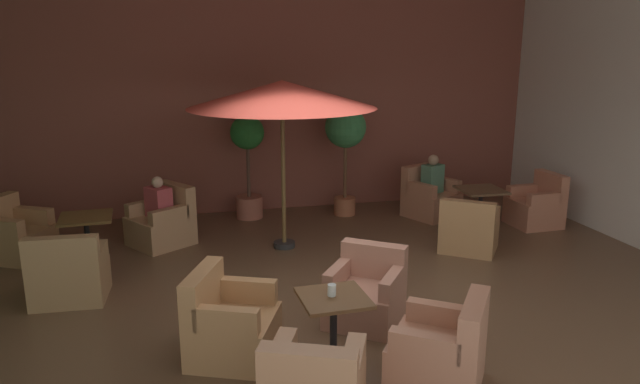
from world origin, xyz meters
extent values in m
cube|color=brown|center=(0.00, 0.00, -0.01)|extent=(9.93, 8.03, 0.02)
cube|color=brown|center=(0.00, 3.97, 2.05)|extent=(9.93, 0.08, 4.10)
cylinder|color=black|center=(-0.37, -1.60, 0.01)|extent=(0.41, 0.41, 0.02)
cylinder|color=black|center=(-0.37, -1.60, 0.33)|extent=(0.07, 0.07, 0.66)
cube|color=brown|center=(-0.37, -1.60, 0.68)|extent=(0.64, 0.64, 0.03)
cube|color=tan|center=(0.20, -0.82, 0.21)|extent=(1.06, 1.07, 0.41)
cube|color=tan|center=(0.38, -0.57, 0.61)|extent=(0.70, 0.57, 0.39)
cube|color=tan|center=(0.42, -1.03, 0.51)|extent=(0.46, 0.57, 0.20)
cube|color=tan|center=(-0.07, -0.67, 0.51)|extent=(0.46, 0.57, 0.20)
cube|color=tan|center=(-1.26, -1.22, 0.21)|extent=(1.02, 1.04, 0.43)
cube|color=tan|center=(-1.54, -1.10, 0.65)|extent=(0.47, 0.80, 0.44)
cube|color=tan|center=(-1.09, -0.92, 0.55)|extent=(0.60, 0.35, 0.24)
cube|color=tan|center=(-1.35, -1.54, 0.55)|extent=(0.60, 0.35, 0.24)
cube|color=tan|center=(-0.88, -2.76, 0.64)|extent=(0.73, 0.45, 0.42)
cube|color=tan|center=(-1.00, -2.33, 0.55)|extent=(0.39, 0.63, 0.23)
cube|color=tan|center=(-0.48, -2.56, 0.55)|extent=(0.39, 0.63, 0.23)
cube|color=tan|center=(0.41, -2.16, 0.22)|extent=(1.07, 1.07, 0.45)
cube|color=tan|center=(0.66, -2.34, 0.66)|extent=(0.58, 0.72, 0.41)
cube|color=tan|center=(0.19, -2.39, 0.55)|extent=(0.57, 0.46, 0.19)
cube|color=tan|center=(0.56, -1.88, 0.55)|extent=(0.57, 0.46, 0.19)
cylinder|color=black|center=(3.02, 1.82, 0.01)|extent=(0.35, 0.35, 0.02)
cylinder|color=black|center=(3.02, 1.82, 0.33)|extent=(0.07, 0.07, 0.66)
cube|color=brown|center=(3.02, 1.82, 0.68)|extent=(0.71, 0.71, 0.03)
cube|color=#BE7658|center=(4.04, 1.85, 0.22)|extent=(0.76, 0.74, 0.45)
cube|color=#BE7658|center=(4.33, 1.86, 0.66)|extent=(0.18, 0.72, 0.44)
cube|color=#BE7658|center=(4.01, 1.56, 0.54)|extent=(0.58, 0.16, 0.19)
cube|color=#BE7658|center=(3.99, 2.14, 0.54)|extent=(0.58, 0.16, 0.19)
cube|color=#B77756|center=(2.60, 2.75, 0.22)|extent=(1.02, 1.02, 0.44)
cube|color=#B77756|center=(2.48, 3.02, 0.66)|extent=(0.77, 0.47, 0.44)
cube|color=#B77756|center=(2.91, 2.84, 0.55)|extent=(0.36, 0.60, 0.21)
cube|color=#B77756|center=(2.33, 2.57, 0.55)|extent=(0.36, 0.60, 0.21)
cube|color=tan|center=(2.41, 1.01, 0.21)|extent=(1.04, 1.03, 0.43)
cube|color=tan|center=(2.24, 0.79, 0.62)|extent=(0.71, 0.59, 0.39)
cube|color=tan|center=(2.18, 1.23, 0.53)|extent=(0.45, 0.53, 0.21)
cube|color=tan|center=(2.68, 0.85, 0.53)|extent=(0.45, 0.53, 0.21)
cylinder|color=black|center=(-2.93, 1.73, 0.01)|extent=(0.39, 0.39, 0.02)
cylinder|color=black|center=(-2.93, 1.73, 0.33)|extent=(0.07, 0.07, 0.66)
cube|color=brown|center=(-2.93, 1.73, 0.68)|extent=(0.71, 0.71, 0.03)
cube|color=tan|center=(-3.94, 2.26, 0.22)|extent=(1.05, 1.04, 0.43)
cube|color=tan|center=(-3.76, 2.50, 0.55)|extent=(0.62, 0.43, 0.23)
cube|color=tan|center=(-4.04, 1.98, 0.55)|extent=(0.62, 0.43, 0.23)
cube|color=tan|center=(-3.00, 0.59, 0.21)|extent=(0.85, 0.75, 0.42)
cube|color=tan|center=(-3.02, 0.31, 0.64)|extent=(0.82, 0.20, 0.45)
cube|color=tan|center=(-3.34, 0.65, 0.52)|extent=(0.16, 0.56, 0.20)
cube|color=tan|center=(-2.66, 0.61, 0.52)|extent=(0.16, 0.56, 0.20)
cube|color=tan|center=(-1.99, 2.36, 0.22)|extent=(1.09, 1.08, 0.44)
cube|color=tan|center=(-1.73, 2.53, 0.67)|extent=(0.57, 0.73, 0.45)
cube|color=tan|center=(-1.85, 2.07, 0.54)|extent=(0.59, 0.46, 0.20)
cube|color=tan|center=(-2.20, 2.60, 0.54)|extent=(0.59, 0.46, 0.20)
cylinder|color=#2D2D2D|center=(-0.20, 1.80, 0.04)|extent=(0.32, 0.32, 0.08)
cylinder|color=brown|center=(-0.20, 1.80, 1.21)|extent=(0.06, 0.06, 2.41)
cone|color=#C44335|center=(-0.20, 1.80, 2.27)|extent=(2.69, 2.69, 0.38)
cylinder|color=#AB604B|center=(-0.50, 3.48, 0.19)|extent=(0.46, 0.46, 0.38)
cylinder|color=brown|center=(-0.50, 3.48, 0.82)|extent=(0.06, 0.06, 0.88)
sphere|color=#26712E|center=(-0.50, 3.48, 1.50)|extent=(0.58, 0.58, 0.58)
cylinder|color=#AB603F|center=(1.17, 3.26, 0.16)|extent=(0.39, 0.39, 0.31)
cylinder|color=brown|center=(1.17, 3.26, 0.78)|extent=(0.06, 0.06, 0.95)
sphere|color=#388249|center=(1.17, 3.26, 1.56)|extent=(0.71, 0.71, 0.71)
cube|color=#507D60|center=(2.60, 2.75, 0.69)|extent=(0.42, 0.36, 0.49)
sphere|color=#A58060|center=(2.60, 2.75, 1.02)|extent=(0.18, 0.18, 0.18)
cube|color=#BA474B|center=(-1.99, 2.36, 0.67)|extent=(0.42, 0.45, 0.45)
sphere|color=tan|center=(-1.99, 2.36, 0.97)|extent=(0.17, 0.17, 0.17)
cylinder|color=silver|center=(-0.38, -1.58, 0.75)|extent=(0.08, 0.08, 0.11)
camera|label=1|loc=(-1.72, -6.44, 2.95)|focal=33.09mm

